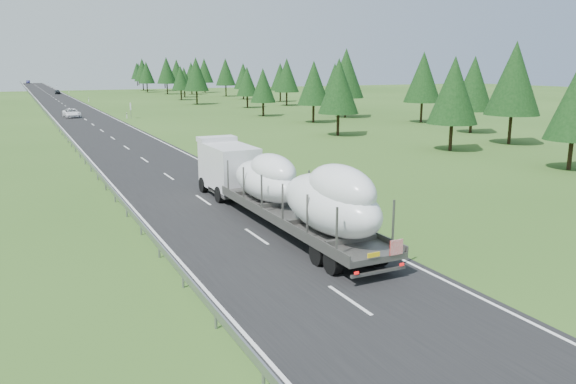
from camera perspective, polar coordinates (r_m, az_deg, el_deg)
name	(u,v)px	position (r m, az deg, el deg)	size (l,w,h in m)	color
ground	(349,300)	(21.75, 6.25, -10.88)	(400.00, 400.00, 0.00)	#2F521B
road_surface	(73,111)	(117.58, -20.97, 7.67)	(10.00, 400.00, 0.02)	black
guardrail	(44,109)	(117.11, -23.58, 7.72)	(0.10, 400.00, 0.76)	slate
marker_posts	(77,95)	(172.82, -20.62, 9.23)	(0.13, 350.08, 1.00)	silver
highway_sign	(131,108)	(98.66, -15.70, 8.26)	(0.08, 0.90, 2.60)	slate
tree_line_right	(254,75)	(128.23, -3.44, 11.78)	(27.87, 282.68, 11.95)	black
boat_truck	(280,185)	(30.61, -0.79, 0.70)	(2.90, 20.49, 4.42)	silver
distant_van	(72,113)	(103.70, -21.12, 7.49)	(2.44, 5.30, 1.47)	white
distant_car_dark	(58,92)	(190.88, -22.37, 9.38)	(1.58, 3.93, 1.34)	black
distant_car_blue	(28,82)	(311.18, -24.90, 10.11)	(1.61, 4.61, 1.52)	#16163F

